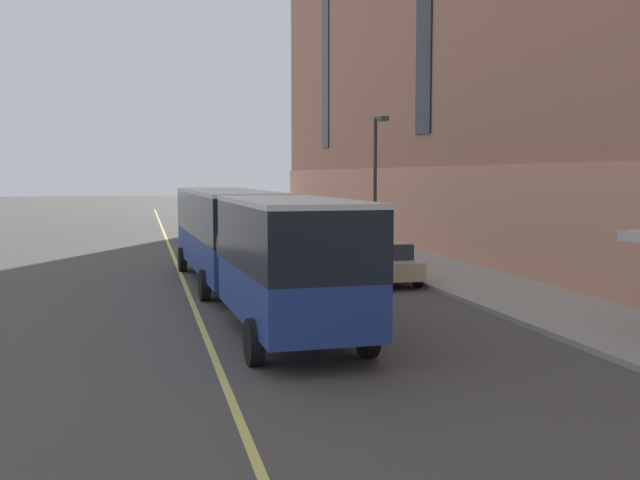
{
  "coord_description": "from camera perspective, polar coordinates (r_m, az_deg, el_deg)",
  "views": [
    {
      "loc": [
        -3.5,
        -15.39,
        4.02
      ],
      "look_at": [
        2.39,
        9.19,
        1.8
      ],
      "focal_mm": 42.0,
      "sensor_mm": 36.0,
      "label": 1
    }
  ],
  "objects": [
    {
      "name": "lane_centerline",
      "position": [
        18.88,
        -8.68,
        -7.32
      ],
      "size": [
        0.16,
        140.0,
        0.01
      ],
      "primitive_type": "cube",
      "color": "#E0D66B",
      "rests_on": "ground"
    },
    {
      "name": "parked_car_champagne_1",
      "position": [
        27.77,
        4.89,
        -1.7
      ],
      "size": [
        1.95,
        4.29,
        1.56
      ],
      "color": "#BCAD89",
      "rests_on": "ground"
    },
    {
      "name": "street_lamp",
      "position": [
        33.94,
        4.35,
        5.2
      ],
      "size": [
        0.36,
        1.48,
        6.45
      ],
      "color": "#2D2D30",
      "rests_on": "sidewalk"
    },
    {
      "name": "parked_car_white_3",
      "position": [
        40.79,
        -1.24,
        0.47
      ],
      "size": [
        1.93,
        4.2,
        1.56
      ],
      "color": "silver",
      "rests_on": "ground"
    },
    {
      "name": "city_bus",
      "position": [
        23.85,
        -5.72,
        0.16
      ],
      "size": [
        3.5,
        19.32,
        3.45
      ],
      "color": "navy",
      "rests_on": "ground"
    },
    {
      "name": "sidewalk",
      "position": [
        22.27,
        19.24,
        -5.47
      ],
      "size": [
        4.28,
        160.0,
        0.15
      ],
      "primitive_type": "cube",
      "color": "#9E9B93",
      "rests_on": "ground"
    },
    {
      "name": "parked_car_champagne_5",
      "position": [
        50.14,
        -3.71,
        1.31
      ],
      "size": [
        2.01,
        4.68,
        1.56
      ],
      "color": "#BCAD89",
      "rests_on": "ground"
    },
    {
      "name": "ground_plane",
      "position": [
        16.29,
        -0.64,
        -9.28
      ],
      "size": [
        260.0,
        260.0,
        0.0
      ],
      "primitive_type": "plane",
      "color": "#4C4947"
    }
  ]
}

